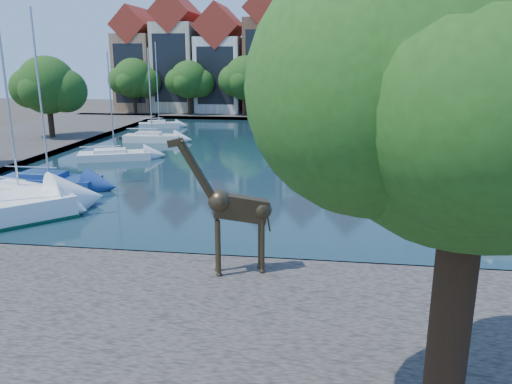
% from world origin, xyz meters
% --- Properties ---
extents(ground, '(160.00, 160.00, 0.00)m').
position_xyz_m(ground, '(0.00, 0.00, 0.00)').
color(ground, '#38332B').
rests_on(ground, ground).
extents(water_basin, '(38.00, 50.00, 0.08)m').
position_xyz_m(water_basin, '(0.00, 24.00, 0.04)').
color(water_basin, black).
rests_on(water_basin, ground).
extents(near_quay, '(50.00, 14.00, 0.50)m').
position_xyz_m(near_quay, '(0.00, -7.00, 0.25)').
color(near_quay, '#554E49').
rests_on(near_quay, ground).
extents(far_quay, '(60.00, 16.00, 0.50)m').
position_xyz_m(far_quay, '(0.00, 56.00, 0.25)').
color(far_quay, '#554E49').
rests_on(far_quay, ground).
extents(left_quay, '(14.00, 52.00, 0.50)m').
position_xyz_m(left_quay, '(-25.00, 24.00, 0.25)').
color(left_quay, '#554E49').
rests_on(left_quay, ground).
extents(plane_tree, '(8.32, 6.40, 10.62)m').
position_xyz_m(plane_tree, '(7.62, -9.01, 7.67)').
color(plane_tree, '#332114').
rests_on(plane_tree, near_quay).
extents(townhouse_west_end, '(5.44, 9.18, 14.93)m').
position_xyz_m(townhouse_west_end, '(-23.00, 55.99, 7.36)').
color(townhouse_west_end, '#987153').
rests_on(townhouse_west_end, far_quay).
extents(townhouse_west_mid, '(5.94, 9.18, 16.79)m').
position_xyz_m(townhouse_west_mid, '(-17.00, 55.99, 8.23)').
color(townhouse_west_mid, beige).
rests_on(townhouse_west_mid, far_quay).
extents(townhouse_west_inner, '(6.43, 9.18, 15.15)m').
position_xyz_m(townhouse_west_inner, '(-10.50, 55.99, 7.35)').
color(townhouse_west_inner, white).
rests_on(townhouse_west_inner, far_quay).
extents(townhouse_center, '(5.44, 9.18, 16.93)m').
position_xyz_m(townhouse_center, '(-4.00, 55.99, 8.36)').
color(townhouse_center, brown).
rests_on(townhouse_center, far_quay).
extents(townhouse_east_inner, '(5.94, 9.18, 15.79)m').
position_xyz_m(townhouse_east_inner, '(2.00, 55.99, 7.73)').
color(townhouse_east_inner, tan).
rests_on(townhouse_east_inner, far_quay).
extents(townhouse_east_mid, '(6.43, 9.18, 16.65)m').
position_xyz_m(townhouse_east_mid, '(8.50, 55.99, 8.10)').
color(townhouse_east_mid, beige).
rests_on(townhouse_east_mid, far_quay).
extents(townhouse_east_end, '(5.44, 9.18, 14.43)m').
position_xyz_m(townhouse_east_end, '(15.00, 55.99, 7.11)').
color(townhouse_east_end, brown).
rests_on(townhouse_east_end, far_quay).
extents(far_tree_far_west, '(7.28, 5.60, 7.68)m').
position_xyz_m(far_tree_far_west, '(-21.90, 50.49, 5.18)').
color(far_tree_far_west, '#332114').
rests_on(far_tree_far_west, far_quay).
extents(far_tree_west, '(6.76, 5.20, 7.36)m').
position_xyz_m(far_tree_west, '(-13.91, 50.49, 5.08)').
color(far_tree_west, '#332114').
rests_on(far_tree_west, far_quay).
extents(far_tree_mid_west, '(7.80, 6.00, 8.00)m').
position_xyz_m(far_tree_mid_west, '(-5.89, 50.49, 5.29)').
color(far_tree_mid_west, '#332114').
rests_on(far_tree_mid_west, far_quay).
extents(far_tree_mid_east, '(7.02, 5.40, 7.52)m').
position_xyz_m(far_tree_mid_east, '(2.10, 50.49, 5.13)').
color(far_tree_mid_east, '#332114').
rests_on(far_tree_mid_east, far_quay).
extents(far_tree_east, '(7.54, 5.80, 7.84)m').
position_xyz_m(far_tree_east, '(10.11, 50.49, 5.24)').
color(far_tree_east, '#332114').
rests_on(far_tree_east, far_quay).
extents(far_tree_far_east, '(6.76, 5.20, 7.36)m').
position_xyz_m(far_tree_far_east, '(18.09, 50.49, 5.08)').
color(far_tree_far_east, '#332114').
rests_on(far_tree_far_east, far_quay).
extents(side_tree_left_far, '(7.28, 5.60, 7.88)m').
position_xyz_m(side_tree_left_far, '(-21.90, 27.99, 5.38)').
color(side_tree_left_far, '#332114').
rests_on(side_tree_left_far, left_quay).
extents(giraffe_statue, '(3.43, 1.45, 5.01)m').
position_xyz_m(giraffe_statue, '(1.81, -1.59, 2.96)').
color(giraffe_statue, '#362C1B').
rests_on(giraffe_statue, near_quay).
extents(sailboat_left_a, '(7.28, 4.34, 10.74)m').
position_xyz_m(sailboat_left_a, '(-12.00, 6.78, 0.69)').
color(sailboat_left_a, white).
rests_on(sailboat_left_a, water_basin).
extents(sailboat_left_b, '(6.25, 2.22, 10.93)m').
position_xyz_m(sailboat_left_b, '(-12.28, 10.39, 0.65)').
color(sailboat_left_b, navy).
rests_on(sailboat_left_b, water_basin).
extents(sailboat_left_c, '(6.03, 3.92, 8.54)m').
position_xyz_m(sailboat_left_c, '(-12.00, 19.87, 0.55)').
color(sailboat_left_c, silver).
rests_on(sailboat_left_c, water_basin).
extents(sailboat_left_d, '(5.63, 2.35, 8.98)m').
position_xyz_m(sailboat_left_d, '(-12.00, 29.03, 0.62)').
color(sailboat_left_d, silver).
rests_on(sailboat_left_d, water_basin).
extents(sailboat_left_e, '(4.98, 3.07, 9.83)m').
position_xyz_m(sailboat_left_e, '(-14.62, 38.90, 0.60)').
color(sailboat_left_e, silver).
rests_on(sailboat_left_e, water_basin).
extents(sailboat_right_b, '(7.63, 4.27, 13.56)m').
position_xyz_m(sailboat_right_b, '(12.00, 21.60, 0.68)').
color(sailboat_right_b, navy).
rests_on(sailboat_right_b, water_basin).
extents(sailboat_right_c, '(6.09, 4.26, 8.53)m').
position_xyz_m(sailboat_right_c, '(13.82, 30.03, 0.62)').
color(sailboat_right_c, silver).
rests_on(sailboat_right_c, water_basin).
extents(sailboat_right_d, '(4.66, 1.91, 8.56)m').
position_xyz_m(sailboat_right_d, '(15.00, 38.97, 0.59)').
color(sailboat_right_d, white).
rests_on(sailboat_right_d, water_basin).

